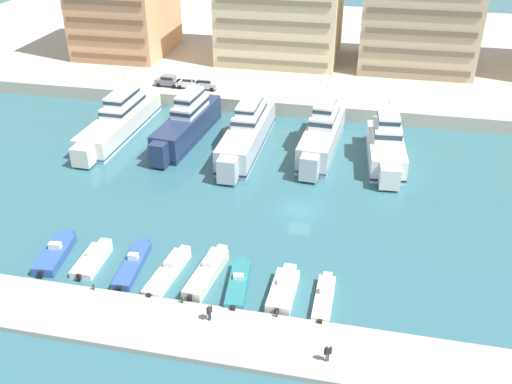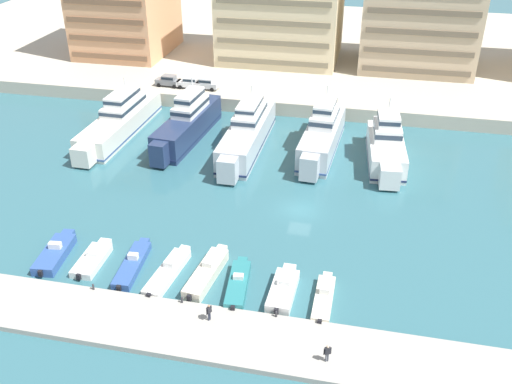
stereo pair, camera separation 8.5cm
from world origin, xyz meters
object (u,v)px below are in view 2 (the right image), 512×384
at_px(motorboat_white_mid_right, 283,290).
at_px(car_grey_far_left, 169,80).
at_px(yacht_silver_center_left, 322,134).
at_px(motorboat_teal_center_right, 238,284).
at_px(yacht_ivory_far_left, 120,120).
at_px(motorboat_blue_far_left, 55,253).
at_px(motorboat_white_left, 93,259).
at_px(yacht_navy_left, 187,123).
at_px(yacht_silver_mid_left, 247,132).
at_px(car_white_left, 190,82).
at_px(pedestrian_near_edge, 209,311).
at_px(motorboat_cream_center, 207,273).
at_px(car_silver_mid_left, 206,83).
at_px(motorboat_blue_mid_left, 133,264).
at_px(motorboat_cream_right, 324,298).
at_px(yacht_white_center, 386,146).
at_px(pedestrian_mid_deck, 327,352).
at_px(motorboat_white_center_left, 168,272).

distance_m(motorboat_white_mid_right, car_grey_far_left, 52.02).
height_order(yacht_silver_center_left, motorboat_teal_center_right, yacht_silver_center_left).
bearing_deg(yacht_ivory_far_left, motorboat_blue_far_left, -78.37).
height_order(yacht_ivory_far_left, motorboat_white_mid_right, yacht_ivory_far_left).
relative_size(motorboat_white_left, motorboat_white_mid_right, 0.94).
bearing_deg(yacht_navy_left, yacht_silver_mid_left, -7.14).
relative_size(yacht_ivory_far_left, car_white_left, 5.50).
relative_size(yacht_silver_mid_left, pedestrian_near_edge, 13.44).
distance_m(motorboat_cream_center, car_silver_mid_left, 45.65).
relative_size(yacht_navy_left, motorboat_blue_far_left, 2.71).
height_order(motorboat_teal_center_right, car_grey_far_left, car_grey_far_left).
distance_m(motorboat_white_mid_right, car_silver_mid_left, 48.98).
height_order(motorboat_white_mid_right, car_white_left, car_white_left).
relative_size(motorboat_blue_mid_left, motorboat_white_mid_right, 1.19).
bearing_deg(motorboat_cream_right, yacht_navy_left, 126.47).
relative_size(motorboat_blue_mid_left, car_silver_mid_left, 1.90).
xyz_separation_m(motorboat_cream_right, car_silver_mid_left, (-24.04, 44.70, 2.66)).
bearing_deg(yacht_ivory_far_left, yacht_white_center, -1.88).
bearing_deg(yacht_navy_left, motorboat_cream_right, -53.53).
bearing_deg(motorboat_white_left, yacht_navy_left, 89.96).
xyz_separation_m(yacht_white_center, motorboat_cream_center, (-15.63, -27.89, -1.63)).
distance_m(yacht_ivory_far_left, pedestrian_mid_deck, 50.23).
bearing_deg(motorboat_cream_right, motorboat_white_left, 177.55).
relative_size(motorboat_white_center_left, motorboat_cream_right, 1.17).
bearing_deg(car_silver_mid_left, motorboat_blue_mid_left, -82.59).
bearing_deg(car_grey_far_left, motorboat_white_mid_right, -59.07).
xyz_separation_m(motorboat_blue_far_left, pedestrian_mid_deck, (27.44, -8.35, 0.98)).
distance_m(motorboat_blue_mid_left, pedestrian_mid_deck, 21.17).
distance_m(motorboat_white_center_left, car_white_left, 45.71).
height_order(motorboat_blue_far_left, motorboat_white_left, motorboat_blue_far_left).
bearing_deg(motorboat_cream_right, motorboat_cream_center, 174.66).
bearing_deg(motorboat_white_center_left, motorboat_teal_center_right, -3.84).
xyz_separation_m(yacht_ivory_far_left, car_white_left, (5.69, 14.54, 1.06)).
bearing_deg(car_silver_mid_left, yacht_ivory_far_left, -119.82).
height_order(car_silver_mid_left, pedestrian_mid_deck, car_silver_mid_left).
distance_m(yacht_ivory_far_left, motorboat_white_left, 30.86).
bearing_deg(car_white_left, motorboat_white_mid_right, -62.58).
height_order(motorboat_blue_far_left, car_white_left, car_white_left).
distance_m(motorboat_white_mid_right, car_white_left, 50.13).
bearing_deg(car_grey_far_left, motorboat_white_center_left, -70.42).
bearing_deg(yacht_ivory_far_left, motorboat_cream_right, -42.93).
height_order(yacht_silver_center_left, yacht_white_center, yacht_silver_center_left).
bearing_deg(car_silver_mid_left, pedestrian_mid_deck, -64.27).
distance_m(yacht_ivory_far_left, motorboat_cream_right, 44.27).
distance_m(motorboat_cream_center, car_white_left, 46.46).
height_order(motorboat_white_center_left, pedestrian_near_edge, pedestrian_near_edge).
distance_m(motorboat_blue_mid_left, car_grey_far_left, 45.44).
xyz_separation_m(car_white_left, pedestrian_near_edge, (17.71, -49.56, -1.60)).
xyz_separation_m(yacht_white_center, motorboat_white_center_left, (-19.30, -28.26, -1.81)).
bearing_deg(yacht_silver_center_left, motorboat_white_left, -122.40).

